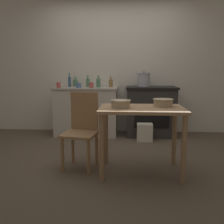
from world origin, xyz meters
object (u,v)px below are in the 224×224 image
Objects in this scene: work_table at (141,119)px; stock_pot at (144,80)px; cup_center_right at (59,85)px; mixing_bowl_small at (163,102)px; bottle_far_left at (88,82)px; cup_far_right at (91,85)px; flour_sack at (145,132)px; mixing_bowl_large at (121,103)px; bottle_center_left at (111,83)px; chair at (82,128)px; bottle_left at (70,81)px; cup_right at (79,85)px; bottle_center at (98,83)px; stove at (151,111)px; cup_mid_right at (104,86)px; bottle_mid_left at (76,83)px.

stock_pot is at bearing 85.78° from work_table.
mixing_bowl_small is at bearing -41.60° from cup_center_right.
bottle_far_left is 0.29m from cup_far_right.
flour_sack is at bearing 84.17° from work_table.
mixing_bowl_large is 1.18× the size of bottle_center_left.
stock_pot is at bearing 71.32° from chair.
bottle_left reaches higher than cup_right.
bottle_center is at bearing -29.20° from bottle_far_left.
bottle_left is (-0.54, 1.71, 0.50)m from chair.
stove is 1.31m from bottle_far_left.
mixing_bowl_small is 1.95m from bottle_center.
work_table is at bearing -75.39° from bottle_center_left.
chair is 3.07× the size of flour_sack.
stove is 1.21m from cup_far_right.
bottle_center is (0.22, -0.12, 0.00)m from bottle_far_left.
chair is at bearing -64.46° from cup_center_right.
stove is 3.83× the size of mixing_bowl_small.
cup_center_right is at bearing -145.85° from bottle_far_left.
stock_pot is 1.40× the size of bottle_center_left.
mixing_bowl_small is at bearing -60.21° from bottle_center.
flour_sack is 3.17× the size of cup_far_right.
flour_sack is 1.28m from cup_far_right.
bottle_far_left is 2.40× the size of cup_right.
bottle_center_left is at bearing -1.09° from bottle_left.
cup_right reaches higher than mixing_bowl_large.
bottle_left is at bearing 178.91° from bottle_center_left.
bottle_far_left is (-0.19, 1.74, 0.49)m from chair.
bottle_left is 0.52m from cup_far_right.
flour_sack is at bearing -20.16° from bottle_left.
mixing_bowl_large is (-0.37, -1.80, -0.20)m from stock_pot.
cup_center_right is 0.82m from cup_mid_right.
cup_mid_right is at bearing -46.92° from bottle_far_left.
stock_pot reaches higher than work_table.
bottle_center reaches higher than stove.
flour_sack is 3.38× the size of cup_right.
work_table is at bearing -58.96° from bottle_mid_left.
stove reaches higher than flour_sack.
bottle_center_left is 0.62m from cup_right.
cup_mid_right reaches higher than work_table.
cup_far_right is at bearing 159.53° from cup_mid_right.
flour_sack is 1.26m from bottle_center.
bottle_mid_left is 0.71m from bottle_center_left.
cup_center_right is 1.10× the size of cup_mid_right.
bottle_center is (-0.47, 1.81, 0.14)m from mixing_bowl_large.
stock_pot is 0.84m from bottle_center.
flour_sack is 0.99m from stock_pot.
chair is 1.92m from bottle_mid_left.
stock_pot is 1.19m from cup_right.
cup_far_right is (0.36, -0.34, -0.02)m from bottle_mid_left.
cup_right is 0.22m from cup_far_right.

